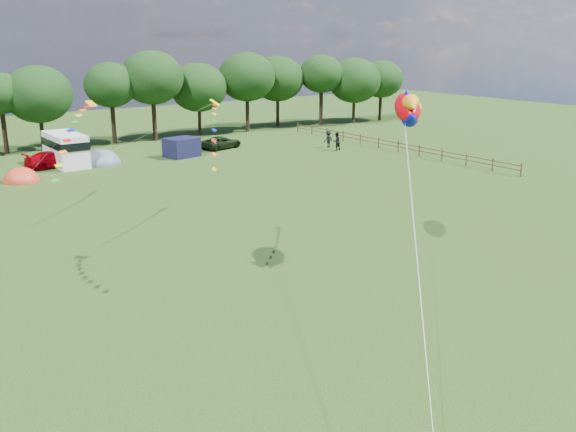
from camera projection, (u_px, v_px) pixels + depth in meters
ground_plane at (411, 366)px, 24.01m from camera, size 180.00×180.00×0.00m
tree_line at (74, 89)px, 68.38m from camera, size 102.98×10.98×10.27m
fence at (388, 144)px, 68.70m from camera, size 0.12×33.12×1.20m
car_c at (54, 159)px, 59.80m from camera, size 5.24×2.65×1.51m
car_d at (221, 142)px, 69.59m from camera, size 5.31×3.42×1.34m
campervan_c at (66, 148)px, 60.39m from camera, size 2.73×6.27×3.06m
tent_orange at (22, 181)px, 54.18m from camera, size 3.00×3.29×2.35m
tent_greyblue at (102, 164)px, 61.49m from camera, size 3.72×4.07×2.77m
awning_navy at (182, 147)px, 64.85m from camera, size 3.54×3.09×1.93m
fish_kite at (408, 109)px, 33.60m from camera, size 3.20×3.77×2.11m
streamer_kite_b at (77, 127)px, 36.73m from camera, size 4.30×4.61×3.80m
streamer_kite_c at (214, 122)px, 31.78m from camera, size 3.10×4.93×2.78m
walker_a at (336, 141)px, 68.48m from camera, size 0.98×0.64×1.94m
walker_b at (328, 139)px, 70.20m from camera, size 1.25×0.69×1.85m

